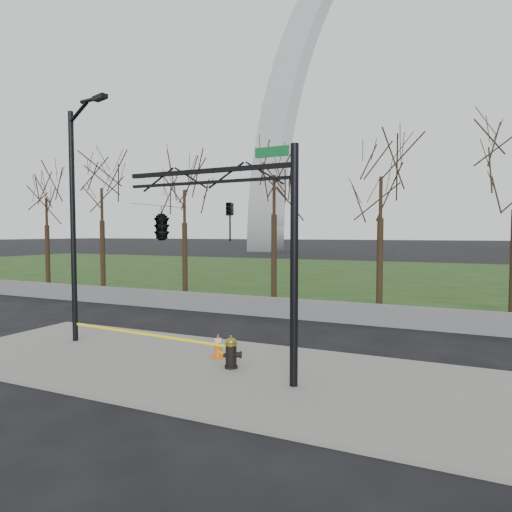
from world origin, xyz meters
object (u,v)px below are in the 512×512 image
at_px(street_light, 76,208).
at_px(fire_hydrant, 232,353).
at_px(traffic_cone, 218,345).
at_px(traffic_signal_mast, 184,222).

bearing_deg(street_light, fire_hydrant, 13.81).
relative_size(traffic_cone, traffic_signal_mast, 0.12).
distance_m(traffic_cone, traffic_signal_mast, 3.91).
bearing_deg(traffic_cone, street_light, -177.01).
height_order(fire_hydrant, street_light, street_light).
bearing_deg(traffic_cone, traffic_signal_mast, -105.28).
xyz_separation_m(street_light, traffic_signal_mast, (5.01, -0.99, -0.55)).
distance_m(traffic_cone, street_light, 6.83).
bearing_deg(fire_hydrant, traffic_cone, 123.16).
height_order(fire_hydrant, traffic_cone, fire_hydrant).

